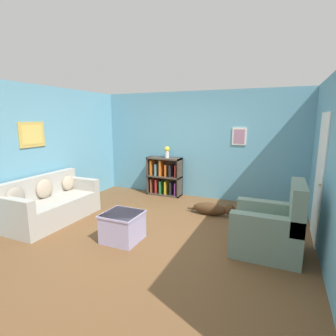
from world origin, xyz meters
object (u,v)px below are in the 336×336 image
at_px(couch, 51,204).
at_px(coffee_table, 123,226).
at_px(vase, 167,151).
at_px(dog, 213,209).
at_px(recliner_chair, 271,229).
at_px(bookshelf, 164,177).

distance_m(couch, coffee_table, 1.74).
bearing_deg(vase, coffee_table, -81.95).
bearing_deg(coffee_table, dog, 57.56).
bearing_deg(couch, vase, 61.14).
height_order(couch, vase, vase).
distance_m(recliner_chair, vase, 3.41).
height_order(recliner_chair, dog, recliner_chair).
bearing_deg(vase, couch, -118.86).
xyz_separation_m(bookshelf, recliner_chair, (2.67, -2.10, -0.10)).
relative_size(recliner_chair, coffee_table, 1.85).
height_order(bookshelf, coffee_table, bookshelf).
relative_size(couch, vase, 6.06).
distance_m(couch, bookshelf, 2.79).
bearing_deg(bookshelf, recliner_chair, -38.29).
xyz_separation_m(coffee_table, vase, (-0.37, 2.63, 0.89)).
relative_size(recliner_chair, vase, 3.74).
bearing_deg(coffee_table, bookshelf, 99.74).
bearing_deg(dog, vase, 146.90).
height_order(recliner_chair, vase, vase).
bearing_deg(dog, recliner_chair, -45.16).
bearing_deg(bookshelf, dog, -32.16).
xyz_separation_m(recliner_chair, coffee_table, (-2.21, -0.55, -0.12)).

